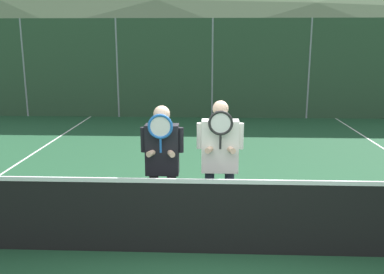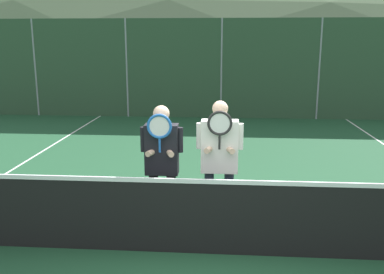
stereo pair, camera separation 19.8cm
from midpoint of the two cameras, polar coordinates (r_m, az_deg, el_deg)
name	(u,v)px [view 1 (the left image)]	position (r m, az deg, el deg)	size (l,w,h in m)	color
ground_plane	(214,253)	(5.65, 1.87, -15.24)	(120.00, 120.00, 0.00)	#1E4C2D
hill_distant	(211,60)	(57.90, 2.46, 10.24)	(126.72, 70.40, 24.64)	#5B7551
clubhouse_building	(222,55)	(24.30, 3.79, 10.89)	(17.95, 5.50, 3.62)	tan
fence_back	(212,69)	(14.75, 2.34, 9.05)	(19.67, 0.06, 3.36)	gray
tennis_net	(214,216)	(5.43, 1.91, -10.47)	(11.50, 0.09, 1.09)	gray
player_leftmost	(162,159)	(5.81, -4.96, -2.93)	(0.58, 0.34, 1.81)	black
player_center_left	(220,156)	(5.81, 2.76, -2.52)	(0.63, 0.34, 1.88)	#232838
car_far_left	(77,83)	(18.81, -15.43, 7.00)	(4.15, 1.96, 1.72)	navy
car_left_of_center	(192,83)	(18.11, -0.32, 7.19)	(4.21, 1.97, 1.68)	navy
car_center	(313,82)	(18.59, 15.50, 7.02)	(4.49, 1.98, 1.79)	#285638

